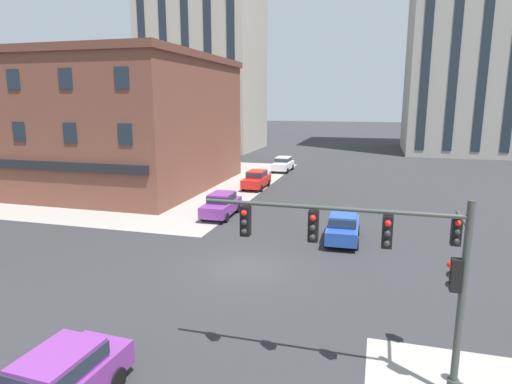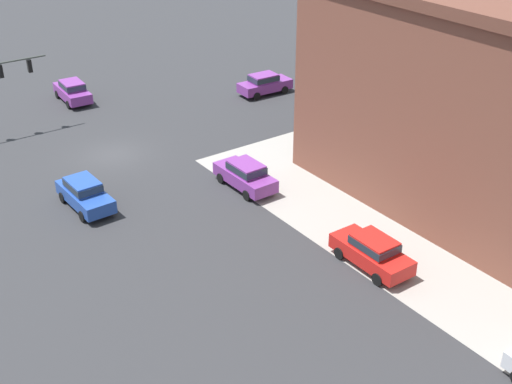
% 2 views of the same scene
% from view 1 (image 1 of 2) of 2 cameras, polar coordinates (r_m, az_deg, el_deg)
% --- Properties ---
extents(ground_plane, '(320.00, 320.00, 0.00)m').
position_cam_1_polar(ground_plane, '(21.79, -1.45, -9.97)').
color(ground_plane, '#2D2D30').
extents(sidewalk_far_corner, '(32.00, 32.00, 0.02)m').
position_cam_1_polar(sidewalk_far_corner, '(47.83, -17.51, 1.54)').
color(sidewalk_far_corner, gray).
rests_on(sidewalk_far_corner, ground).
extents(traffic_signal_main, '(7.40, 2.09, 5.61)m').
position_cam_1_polar(traffic_signal_main, '(12.81, 17.81, -8.33)').
color(traffic_signal_main, '#383D38').
rests_on(traffic_signal_main, ground).
extents(car_main_northbound_near, '(1.95, 4.43, 1.68)m').
position_cam_1_polar(car_main_northbound_near, '(31.08, -4.56, -1.55)').
color(car_main_northbound_near, '#7A3389').
rests_on(car_main_northbound_near, ground).
extents(car_main_northbound_far, '(1.99, 4.45, 1.68)m').
position_cam_1_polar(car_main_northbound_far, '(26.01, 11.32, -4.42)').
color(car_main_northbound_far, '#23479E').
rests_on(car_main_northbound_far, ground).
extents(car_cross_westbound, '(2.07, 4.49, 1.68)m').
position_cam_1_polar(car_cross_westbound, '(13.43, -24.58, -21.62)').
color(car_cross_westbound, '#7A3389').
rests_on(car_cross_westbound, ground).
extents(car_parked_curb, '(1.92, 4.41, 1.68)m').
position_cam_1_polar(car_parked_curb, '(40.95, 0.06, 1.74)').
color(car_parked_curb, red).
rests_on(car_parked_curb, ground).
extents(car_main_mid, '(1.99, 4.45, 1.68)m').
position_cam_1_polar(car_main_mid, '(51.12, 3.56, 3.74)').
color(car_main_mid, silver).
rests_on(car_main_mid, ground).
extents(storefront_block_near_corner, '(23.41, 20.00, 12.20)m').
position_cam_1_polar(storefront_block_near_corner, '(45.62, -20.03, 8.64)').
color(storefront_block_near_corner, brown).
rests_on(storefront_block_near_corner, ground).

